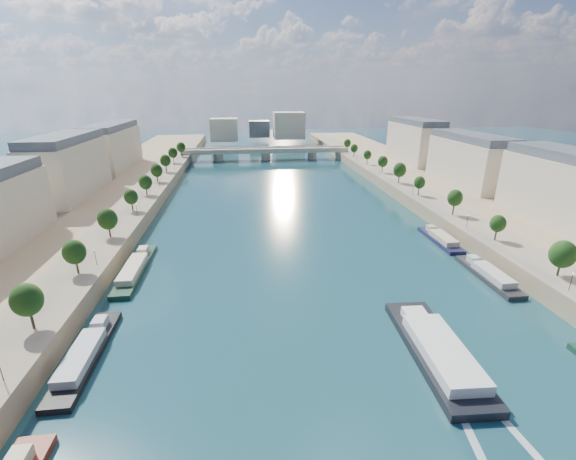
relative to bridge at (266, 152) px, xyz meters
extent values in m
plane|color=#0C2F37|center=(0.00, -143.08, -5.08)|extent=(700.00, 700.00, 0.00)
cube|color=#9E8460|center=(-72.00, -143.08, -2.58)|extent=(44.00, 520.00, 5.00)
cube|color=#9E8460|center=(72.00, -143.08, -2.58)|extent=(44.00, 520.00, 5.00)
cube|color=gray|center=(-57.00, -143.08, -0.03)|extent=(14.00, 520.00, 0.10)
cube|color=gray|center=(57.00, -143.08, -0.03)|extent=(14.00, 520.00, 0.10)
cylinder|color=#382B1E|center=(-55.00, -201.08, 1.83)|extent=(0.50, 0.50, 3.82)
ellipsoid|color=#193311|center=(-55.00, -201.08, 5.42)|extent=(4.80, 4.80, 5.52)
cylinder|color=#382B1E|center=(-55.00, -177.08, 1.83)|extent=(0.50, 0.50, 3.82)
ellipsoid|color=#193311|center=(-55.00, -177.08, 5.42)|extent=(4.80, 4.80, 5.52)
cylinder|color=#382B1E|center=(-55.00, -153.08, 1.83)|extent=(0.50, 0.50, 3.82)
ellipsoid|color=#193311|center=(-55.00, -153.08, 5.42)|extent=(4.80, 4.80, 5.52)
cylinder|color=#382B1E|center=(-55.00, -129.08, 1.83)|extent=(0.50, 0.50, 3.82)
ellipsoid|color=#193311|center=(-55.00, -129.08, 5.42)|extent=(4.80, 4.80, 5.52)
cylinder|color=#382B1E|center=(-55.00, -105.08, 1.83)|extent=(0.50, 0.50, 3.82)
ellipsoid|color=#193311|center=(-55.00, -105.08, 5.42)|extent=(4.80, 4.80, 5.52)
cylinder|color=#382B1E|center=(-55.00, -81.08, 1.83)|extent=(0.50, 0.50, 3.82)
ellipsoid|color=#193311|center=(-55.00, -81.08, 5.42)|extent=(4.80, 4.80, 5.52)
cylinder|color=#382B1E|center=(-55.00, -57.08, 1.83)|extent=(0.50, 0.50, 3.82)
ellipsoid|color=#193311|center=(-55.00, -57.08, 5.42)|extent=(4.80, 4.80, 5.52)
cylinder|color=#382B1E|center=(-55.00, -33.08, 1.83)|extent=(0.50, 0.50, 3.82)
ellipsoid|color=#193311|center=(-55.00, -33.08, 5.42)|extent=(4.80, 4.80, 5.52)
cylinder|color=#382B1E|center=(-55.00, -9.08, 1.83)|extent=(0.50, 0.50, 3.82)
ellipsoid|color=#193311|center=(-55.00, -9.08, 5.42)|extent=(4.80, 4.80, 5.52)
cylinder|color=#382B1E|center=(55.00, -193.08, 1.83)|extent=(0.50, 0.50, 3.82)
ellipsoid|color=#193311|center=(55.00, -193.08, 5.42)|extent=(4.80, 4.80, 5.52)
cylinder|color=#382B1E|center=(55.00, -169.08, 1.83)|extent=(0.50, 0.50, 3.82)
ellipsoid|color=#193311|center=(55.00, -169.08, 5.42)|extent=(4.80, 4.80, 5.52)
cylinder|color=#382B1E|center=(55.00, -145.08, 1.83)|extent=(0.50, 0.50, 3.82)
ellipsoid|color=#193311|center=(55.00, -145.08, 5.42)|extent=(4.80, 4.80, 5.52)
cylinder|color=#382B1E|center=(55.00, -121.08, 1.83)|extent=(0.50, 0.50, 3.82)
ellipsoid|color=#193311|center=(55.00, -121.08, 5.42)|extent=(4.80, 4.80, 5.52)
cylinder|color=#382B1E|center=(55.00, -97.08, 1.83)|extent=(0.50, 0.50, 3.82)
ellipsoid|color=#193311|center=(55.00, -97.08, 5.42)|extent=(4.80, 4.80, 5.52)
cylinder|color=#382B1E|center=(55.00, -73.08, 1.83)|extent=(0.50, 0.50, 3.82)
ellipsoid|color=#193311|center=(55.00, -73.08, 5.42)|extent=(4.80, 4.80, 5.52)
cylinder|color=#382B1E|center=(55.00, -49.08, 1.83)|extent=(0.50, 0.50, 3.82)
ellipsoid|color=#193311|center=(55.00, -49.08, 5.42)|extent=(4.80, 4.80, 5.52)
cylinder|color=#382B1E|center=(55.00, -25.08, 1.83)|extent=(0.50, 0.50, 3.82)
ellipsoid|color=#193311|center=(55.00, -25.08, 5.42)|extent=(4.80, 4.80, 5.52)
cylinder|color=#382B1E|center=(55.00, -1.08, 1.83)|extent=(0.50, 0.50, 3.82)
ellipsoid|color=#193311|center=(55.00, -1.08, 5.42)|extent=(4.80, 4.80, 5.52)
cylinder|color=black|center=(-52.50, -213.08, 1.92)|extent=(0.14, 0.14, 4.00)
cylinder|color=black|center=(-52.50, -173.08, 1.92)|extent=(0.14, 0.14, 4.00)
sphere|color=#FFE5B2|center=(-52.50, -173.08, 4.02)|extent=(0.36, 0.36, 0.36)
cylinder|color=black|center=(-52.50, -133.08, 1.92)|extent=(0.14, 0.14, 4.00)
sphere|color=#FFE5B2|center=(-52.50, -133.08, 4.02)|extent=(0.36, 0.36, 0.36)
cylinder|color=black|center=(-52.50, -93.08, 1.92)|extent=(0.14, 0.14, 4.00)
sphere|color=#FFE5B2|center=(-52.50, -93.08, 4.02)|extent=(0.36, 0.36, 0.36)
cylinder|color=black|center=(-52.50, -53.08, 1.92)|extent=(0.14, 0.14, 4.00)
sphere|color=#FFE5B2|center=(-52.50, -53.08, 4.02)|extent=(0.36, 0.36, 0.36)
cylinder|color=black|center=(52.50, -198.08, 1.92)|extent=(0.14, 0.14, 4.00)
sphere|color=#FFE5B2|center=(52.50, -198.08, 4.02)|extent=(0.36, 0.36, 0.36)
cylinder|color=black|center=(52.50, -158.08, 1.92)|extent=(0.14, 0.14, 4.00)
sphere|color=#FFE5B2|center=(52.50, -158.08, 4.02)|extent=(0.36, 0.36, 0.36)
cylinder|color=black|center=(52.50, -118.08, 1.92)|extent=(0.14, 0.14, 4.00)
sphere|color=#FFE5B2|center=(52.50, -118.08, 4.02)|extent=(0.36, 0.36, 0.36)
cylinder|color=black|center=(52.50, -78.08, 1.92)|extent=(0.14, 0.14, 4.00)
sphere|color=#FFE5B2|center=(52.50, -78.08, 4.02)|extent=(0.36, 0.36, 0.36)
cylinder|color=black|center=(52.50, -38.08, 1.92)|extent=(0.14, 0.14, 4.00)
sphere|color=#FFE5B2|center=(52.50, -38.08, 4.02)|extent=(0.36, 0.36, 0.36)
cube|color=beige|center=(-85.00, -102.08, 9.92)|extent=(16.00, 52.00, 20.00)
cube|color=#474C54|center=(-85.00, -102.08, 21.52)|extent=(14.72, 50.44, 3.20)
cube|color=beige|center=(-85.00, -44.08, 9.92)|extent=(16.00, 52.00, 20.00)
cube|color=#474C54|center=(-85.00, -44.08, 21.52)|extent=(14.72, 50.44, 3.20)
cube|color=beige|center=(85.00, -160.08, 9.92)|extent=(16.00, 52.00, 20.00)
cube|color=beige|center=(85.00, -102.08, 9.92)|extent=(16.00, 52.00, 20.00)
cube|color=#474C54|center=(85.00, -102.08, 21.52)|extent=(14.72, 50.44, 3.20)
cube|color=beige|center=(85.00, -44.08, 9.92)|extent=(16.00, 52.00, 20.00)
cube|color=#474C54|center=(85.00, -44.08, 21.52)|extent=(14.72, 50.44, 3.20)
cube|color=beige|center=(-30.00, 66.92, 8.92)|extent=(22.00, 18.00, 18.00)
cube|color=beige|center=(25.00, 76.92, 10.92)|extent=(26.00, 20.00, 22.00)
cube|color=#474C54|center=(0.00, 91.92, 6.92)|extent=(18.00, 16.00, 14.00)
cube|color=#C1B79E|center=(0.00, 0.00, 1.12)|extent=(112.00, 11.00, 2.20)
cube|color=#C1B79E|center=(0.00, -5.00, 2.62)|extent=(112.00, 0.80, 0.90)
cube|color=#C1B79E|center=(0.00, 5.00, 2.62)|extent=(112.00, 0.80, 0.90)
cylinder|color=#C1B79E|center=(-32.00, 0.00, -2.58)|extent=(6.40, 6.40, 5.00)
cylinder|color=#C1B79E|center=(0.00, 0.00, -2.58)|extent=(6.40, 6.40, 5.00)
cylinder|color=#C1B79E|center=(32.00, 0.00, -2.58)|extent=(6.40, 6.40, 5.00)
cube|color=#C1B79E|center=(-52.00, 0.00, -2.58)|extent=(6.00, 12.00, 5.00)
cube|color=#C1B79E|center=(52.00, 0.00, -2.58)|extent=(6.00, 12.00, 5.00)
cube|color=black|center=(17.63, -208.64, -4.58)|extent=(10.30, 31.38, 2.21)
cube|color=white|center=(17.63, -211.12, -2.47)|extent=(8.20, 20.47, 1.99)
cube|color=white|center=(17.63, -199.34, -2.57)|extent=(4.60, 3.92, 1.80)
cube|color=silver|center=(14.43, -225.64, -5.06)|extent=(5.56, 25.83, 0.04)
cube|color=silver|center=(20.83, -225.64, -5.06)|extent=(3.15, 26.02, 0.04)
cube|color=beige|center=(-45.50, -224.24, -2.98)|extent=(2.50, 2.53, 1.80)
cube|color=black|center=(-45.50, -202.17, -4.78)|extent=(5.00, 26.56, 1.80)
cube|color=#B0B7BD|center=(-45.50, -204.29, -3.08)|extent=(4.10, 14.61, 1.60)
cube|color=#B0B7BD|center=(-45.50, -194.20, -2.98)|extent=(2.50, 3.19, 1.80)
cube|color=#163826|center=(-45.50, -166.82, -4.78)|extent=(5.00, 30.90, 1.80)
cube|color=beige|center=(-45.50, -169.29, -3.08)|extent=(4.10, 16.99, 1.60)
cube|color=beige|center=(-45.50, -157.55, -2.98)|extent=(2.50, 3.71, 1.80)
cube|color=#272729|center=(45.50, -181.47, -4.78)|extent=(5.00, 23.36, 1.80)
cube|color=beige|center=(45.50, -183.34, -3.08)|extent=(4.10, 12.85, 1.60)
cube|color=beige|center=(45.50, -174.46, -2.98)|extent=(2.50, 2.80, 1.80)
cube|color=#1C1C3E|center=(45.50, -156.18, -4.78)|extent=(5.00, 22.02, 1.80)
cube|color=beige|center=(45.50, -157.94, -3.08)|extent=(4.10, 12.11, 1.60)
cube|color=beige|center=(45.50, -149.58, -2.98)|extent=(2.50, 2.64, 1.80)
camera|label=1|loc=(-16.00, -263.50, 40.74)|focal=24.00mm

